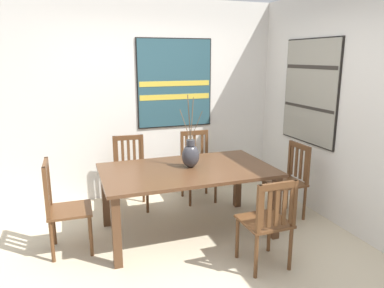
# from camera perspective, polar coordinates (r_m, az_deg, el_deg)

# --- Properties ---
(ground_plane) EXTENTS (6.40, 6.40, 0.03)m
(ground_plane) POSITION_cam_1_polar(r_m,az_deg,el_deg) (3.85, 0.41, -16.87)
(ground_plane) COLOR beige
(wall_back) EXTENTS (6.40, 0.12, 2.70)m
(wall_back) POSITION_cam_1_polar(r_m,az_deg,el_deg) (5.14, -6.65, 6.96)
(wall_back) COLOR silver
(wall_back) RESTS_ON ground_plane
(wall_side) EXTENTS (0.12, 6.40, 2.70)m
(wall_side) POSITION_cam_1_polar(r_m,az_deg,el_deg) (4.36, 24.22, 4.68)
(wall_side) COLOR silver
(wall_side) RESTS_ON ground_plane
(dining_table) EXTENTS (1.86, 1.08, 0.75)m
(dining_table) POSITION_cam_1_polar(r_m,az_deg,el_deg) (3.99, -0.72, -5.19)
(dining_table) COLOR #51331E
(dining_table) RESTS_ON ground_plane
(centerpiece_vase) EXTENTS (0.23, 0.23, 0.79)m
(centerpiece_vase) POSITION_cam_1_polar(r_m,az_deg,el_deg) (3.96, -0.23, -1.69)
(centerpiece_vase) COLOR #333338
(centerpiece_vase) RESTS_ON dining_table
(chair_0) EXTENTS (0.43, 0.43, 0.94)m
(chair_0) POSITION_cam_1_polar(r_m,az_deg,el_deg) (4.99, 0.85, -3.38)
(chair_0) COLOR brown
(chair_0) RESTS_ON ground_plane
(chair_1) EXTENTS (0.45, 0.45, 0.94)m
(chair_1) POSITION_cam_1_polar(r_m,az_deg,el_deg) (4.77, -9.72, -4.26)
(chair_1) COLOR brown
(chair_1) RESTS_ON ground_plane
(chair_2) EXTENTS (0.43, 0.43, 0.88)m
(chair_2) POSITION_cam_1_polar(r_m,az_deg,el_deg) (3.46, 11.85, -11.73)
(chair_2) COLOR brown
(chair_2) RESTS_ON ground_plane
(chair_3) EXTENTS (0.43, 0.43, 0.91)m
(chair_3) POSITION_cam_1_polar(r_m,az_deg,el_deg) (4.61, 14.96, -5.37)
(chair_3) COLOR brown
(chair_3) RESTS_ON ground_plane
(chair_4) EXTENTS (0.43, 0.43, 0.96)m
(chair_4) POSITION_cam_1_polar(r_m,az_deg,el_deg) (3.87, -19.65, -9.19)
(chair_4) COLOR brown
(chair_4) RESTS_ON ground_plane
(painting_on_back_wall) EXTENTS (1.08, 0.05, 1.23)m
(painting_on_back_wall) POSITION_cam_1_polar(r_m,az_deg,el_deg) (5.14, -2.74, 9.51)
(painting_on_back_wall) COLOR black
(painting_on_side_wall) EXTENTS (0.05, 1.04, 1.31)m
(painting_on_side_wall) POSITION_cam_1_polar(r_m,az_deg,el_deg) (4.83, 18.11, 7.82)
(painting_on_side_wall) COLOR black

